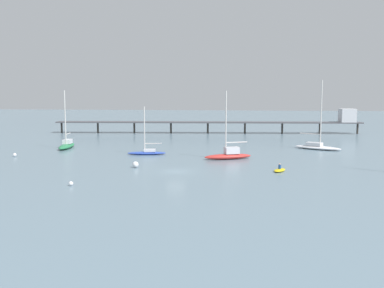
{
  "coord_description": "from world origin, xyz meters",
  "views": [
    {
      "loc": [
        9.1,
        -60.77,
        11.04
      ],
      "look_at": [
        0.0,
        19.96,
        1.5
      ],
      "focal_mm": 42.25,
      "sensor_mm": 36.0,
      "label": 1
    }
  ],
  "objects_px": {
    "mooring_buoy_mid": "(15,155)",
    "mooring_buoy_inner": "(135,165)",
    "sailboat_blue": "(147,152)",
    "sailboat_green": "(67,145)",
    "dinghy_yellow": "(280,170)",
    "sailboat_red": "(229,154)",
    "sailboat_white": "(317,146)",
    "pier": "(254,120)",
    "mooring_buoy_outer": "(71,184)"
  },
  "relations": [
    {
      "from": "sailboat_green",
      "to": "dinghy_yellow",
      "type": "distance_m",
      "value": 44.37
    },
    {
      "from": "sailboat_red",
      "to": "mooring_buoy_outer",
      "type": "height_order",
      "value": "sailboat_red"
    },
    {
      "from": "sailboat_green",
      "to": "mooring_buoy_mid",
      "type": "relative_size",
      "value": 17.9
    },
    {
      "from": "mooring_buoy_inner",
      "to": "mooring_buoy_outer",
      "type": "distance_m",
      "value": 14.02
    },
    {
      "from": "sailboat_white",
      "to": "sailboat_blue",
      "type": "height_order",
      "value": "sailboat_white"
    },
    {
      "from": "pier",
      "to": "mooring_buoy_inner",
      "type": "bearing_deg",
      "value": -108.29
    },
    {
      "from": "dinghy_yellow",
      "to": "mooring_buoy_outer",
      "type": "bearing_deg",
      "value": -153.57
    },
    {
      "from": "mooring_buoy_mid",
      "to": "mooring_buoy_inner",
      "type": "height_order",
      "value": "mooring_buoy_inner"
    },
    {
      "from": "mooring_buoy_mid",
      "to": "sailboat_green",
      "type": "bearing_deg",
      "value": 69.8
    },
    {
      "from": "sailboat_blue",
      "to": "sailboat_red",
      "type": "distance_m",
      "value": 14.84
    },
    {
      "from": "sailboat_blue",
      "to": "dinghy_yellow",
      "type": "relative_size",
      "value": 2.71
    },
    {
      "from": "sailboat_white",
      "to": "dinghy_yellow",
      "type": "xyz_separation_m",
      "value": [
        -9.0,
        -24.92,
        -0.47
      ]
    },
    {
      "from": "sailboat_white",
      "to": "sailboat_red",
      "type": "xyz_separation_m",
      "value": [
        -16.37,
        -14.35,
        0.11
      ]
    },
    {
      "from": "mooring_buoy_mid",
      "to": "mooring_buoy_inner",
      "type": "distance_m",
      "value": 24.36
    },
    {
      "from": "sailboat_green",
      "to": "mooring_buoy_outer",
      "type": "relative_size",
      "value": 20.94
    },
    {
      "from": "mooring_buoy_outer",
      "to": "pier",
      "type": "bearing_deg",
      "value": 71.59
    },
    {
      "from": "pier",
      "to": "sailboat_green",
      "type": "relative_size",
      "value": 7.12
    },
    {
      "from": "sailboat_blue",
      "to": "dinghy_yellow",
      "type": "height_order",
      "value": "sailboat_blue"
    },
    {
      "from": "pier",
      "to": "sailboat_blue",
      "type": "bearing_deg",
      "value": -114.96
    },
    {
      "from": "dinghy_yellow",
      "to": "mooring_buoy_inner",
      "type": "bearing_deg",
      "value": 177.79
    },
    {
      "from": "sailboat_blue",
      "to": "sailboat_red",
      "type": "bearing_deg",
      "value": -14.58
    },
    {
      "from": "sailboat_blue",
      "to": "mooring_buoy_outer",
      "type": "height_order",
      "value": "sailboat_blue"
    },
    {
      "from": "sailboat_green",
      "to": "mooring_buoy_inner",
      "type": "distance_m",
      "value": 27.45
    },
    {
      "from": "sailboat_blue",
      "to": "mooring_buoy_mid",
      "type": "relative_size",
      "value": 13.4
    },
    {
      "from": "sailboat_green",
      "to": "sailboat_white",
      "type": "height_order",
      "value": "sailboat_white"
    },
    {
      "from": "sailboat_red",
      "to": "dinghy_yellow",
      "type": "bearing_deg",
      "value": -55.11
    },
    {
      "from": "sailboat_red",
      "to": "sailboat_white",
      "type": "bearing_deg",
      "value": 41.24
    },
    {
      "from": "sailboat_green",
      "to": "mooring_buoy_mid",
      "type": "xyz_separation_m",
      "value": [
        -4.38,
        -11.91,
        -0.41
      ]
    },
    {
      "from": "sailboat_white",
      "to": "dinghy_yellow",
      "type": "distance_m",
      "value": 26.5
    },
    {
      "from": "dinghy_yellow",
      "to": "mooring_buoy_inner",
      "type": "relative_size",
      "value": 3.44
    },
    {
      "from": "sailboat_white",
      "to": "mooring_buoy_inner",
      "type": "height_order",
      "value": "sailboat_white"
    },
    {
      "from": "sailboat_green",
      "to": "sailboat_red",
      "type": "distance_m",
      "value": 33.37
    },
    {
      "from": "sailboat_white",
      "to": "mooring_buoy_mid",
      "type": "relative_size",
      "value": 20.95
    },
    {
      "from": "sailboat_green",
      "to": "sailboat_white",
      "type": "xyz_separation_m",
      "value": [
        48.04,
        3.84,
        -0.05
      ]
    },
    {
      "from": "sailboat_red",
      "to": "mooring_buoy_outer",
      "type": "xyz_separation_m",
      "value": [
        -17.72,
        -23.04,
        -0.53
      ]
    },
    {
      "from": "sailboat_blue",
      "to": "mooring_buoy_inner",
      "type": "height_order",
      "value": "sailboat_blue"
    },
    {
      "from": "sailboat_white",
      "to": "mooring_buoy_outer",
      "type": "xyz_separation_m",
      "value": [
        -34.09,
        -37.39,
        -0.41
      ]
    },
    {
      "from": "sailboat_red",
      "to": "pier",
      "type": "bearing_deg",
      "value": 83.58
    },
    {
      "from": "pier",
      "to": "mooring_buoy_outer",
      "type": "height_order",
      "value": "pier"
    },
    {
      "from": "mooring_buoy_mid",
      "to": "mooring_buoy_outer",
      "type": "bearing_deg",
      "value": -49.73
    },
    {
      "from": "mooring_buoy_outer",
      "to": "mooring_buoy_mid",
      "type": "bearing_deg",
      "value": 130.27
    },
    {
      "from": "pier",
      "to": "sailboat_white",
      "type": "height_order",
      "value": "sailboat_white"
    },
    {
      "from": "mooring_buoy_outer",
      "to": "sailboat_white",
      "type": "bearing_deg",
      "value": 47.64
    },
    {
      "from": "sailboat_blue",
      "to": "sailboat_red",
      "type": "height_order",
      "value": "sailboat_red"
    },
    {
      "from": "sailboat_blue",
      "to": "mooring_buoy_inner",
      "type": "bearing_deg",
      "value": -85.0
    },
    {
      "from": "sailboat_blue",
      "to": "mooring_buoy_mid",
      "type": "height_order",
      "value": "sailboat_blue"
    },
    {
      "from": "mooring_buoy_mid",
      "to": "sailboat_blue",
      "type": "bearing_deg",
      "value": 13.32
    },
    {
      "from": "sailboat_green",
      "to": "sailboat_white",
      "type": "bearing_deg",
      "value": 4.57
    },
    {
      "from": "mooring_buoy_mid",
      "to": "pier",
      "type": "bearing_deg",
      "value": 48.79
    },
    {
      "from": "sailboat_red",
      "to": "mooring_buoy_mid",
      "type": "distance_m",
      "value": 36.08
    }
  ]
}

